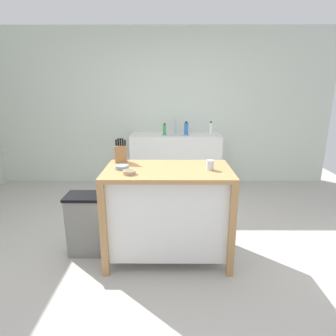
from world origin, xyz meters
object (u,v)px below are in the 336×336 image
object	(u,v)px
kitchen_island	(168,209)
bowl_ceramic_wide	(122,167)
knife_block	(121,153)
drinking_cup	(210,165)
sink_faucet	(176,126)
bottle_hand_soap	(165,130)
trash_bin	(86,224)
bottle_dish_soap	(186,128)
bowl_stoneware_deep	(129,172)
bottle_spray_cleaner	(211,128)

from	to	relation	value
kitchen_island	bowl_ceramic_wide	distance (m)	0.60
knife_block	drinking_cup	size ratio (longest dim) A/B	2.72
kitchen_island	sink_faucet	distance (m)	2.29
drinking_cup	bottle_hand_soap	world-z (taller)	bottle_hand_soap
trash_bin	bowl_ceramic_wide	bearing A→B (deg)	-11.33
sink_faucet	bowl_ceramic_wide	bearing A→B (deg)	-103.59
sink_faucet	bottle_dish_soap	distance (m)	0.22
bowl_stoneware_deep	bottle_hand_soap	size ratio (longest dim) A/B	0.60
kitchen_island	drinking_cup	world-z (taller)	drinking_cup
knife_block	bottle_dish_soap	xyz separation A→B (m)	(0.76, 1.86, -0.01)
bowl_ceramic_wide	bottle_hand_soap	distance (m)	2.08
bowl_stoneware_deep	trash_bin	distance (m)	0.83
kitchen_island	bowl_ceramic_wide	size ratio (longest dim) A/B	9.56
knife_block	bottle_dish_soap	world-z (taller)	knife_block
knife_block	trash_bin	world-z (taller)	knife_block
kitchen_island	bowl_ceramic_wide	xyz separation A→B (m)	(-0.43, -0.01, 0.43)
kitchen_island	bottle_hand_soap	xyz separation A→B (m)	(-0.07, 2.04, 0.48)
bowl_ceramic_wide	kitchen_island	bearing A→B (deg)	1.15
kitchen_island	bowl_stoneware_deep	distance (m)	0.57
kitchen_island	sink_faucet	world-z (taller)	sink_faucet
trash_bin	bottle_hand_soap	size ratio (longest dim) A/B	3.37
sink_faucet	bottle_hand_soap	distance (m)	0.27
knife_block	bottle_spray_cleaner	bearing A→B (deg)	57.65
bowl_ceramic_wide	bottle_spray_cleaner	xyz separation A→B (m)	(1.11, 2.07, 0.07)
bowl_stoneware_deep	trash_bin	bearing A→B (deg)	153.81
drinking_cup	trash_bin	xyz separation A→B (m)	(-1.22, 0.10, -0.65)
sink_faucet	bottle_spray_cleaner	bearing A→B (deg)	-17.22
bowl_ceramic_wide	sink_faucet	bearing A→B (deg)	76.41
kitchen_island	trash_bin	xyz separation A→B (m)	(-0.83, 0.07, -0.20)
knife_block	trash_bin	bearing A→B (deg)	-155.43
bowl_ceramic_wide	trash_bin	world-z (taller)	bowl_ceramic_wide
trash_bin	bottle_hand_soap	bearing A→B (deg)	68.68
bowl_stoneware_deep	sink_faucet	size ratio (longest dim) A/B	0.51
bowl_ceramic_wide	bottle_hand_soap	size ratio (longest dim) A/B	0.66
bowl_stoneware_deep	bowl_ceramic_wide	bearing A→B (deg)	119.03
bowl_stoneware_deep	drinking_cup	distance (m)	0.74
knife_block	bowl_stoneware_deep	size ratio (longest dim) A/B	2.21
bowl_stoneware_deep	knife_block	bearing A→B (deg)	108.41
bottle_spray_cleaner	bottle_dish_soap	bearing A→B (deg)	173.57
sink_faucet	bottle_dish_soap	bearing A→B (deg)	-37.33
drinking_cup	bottle_hand_soap	distance (m)	2.12
drinking_cup	bottle_spray_cleaner	world-z (taller)	bottle_spray_cleaner
kitchen_island	bowl_stoneware_deep	size ratio (longest dim) A/B	10.62
trash_bin	bottle_hand_soap	world-z (taller)	bottle_hand_soap
kitchen_island	bottle_dish_soap	bearing A→B (deg)	82.24
kitchen_island	bottle_hand_soap	world-z (taller)	bottle_hand_soap
kitchen_island	trash_bin	bearing A→B (deg)	175.01
kitchen_island	drinking_cup	xyz separation A→B (m)	(0.39, -0.03, 0.45)
bowl_ceramic_wide	bottle_dish_soap	world-z (taller)	bottle_dish_soap
knife_block	sink_faucet	xyz separation A→B (m)	(0.59, 1.99, 0.00)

